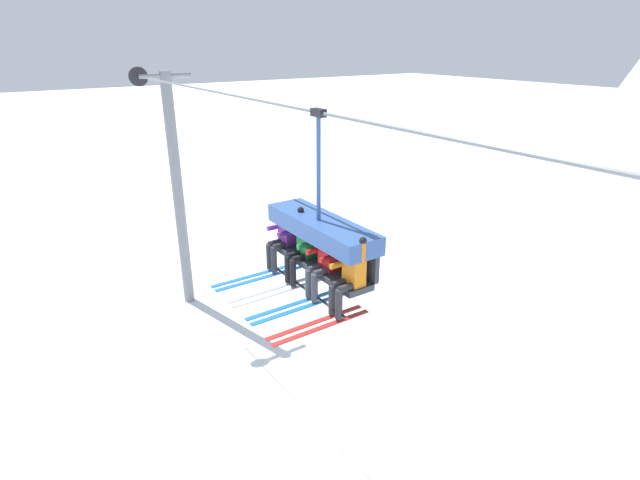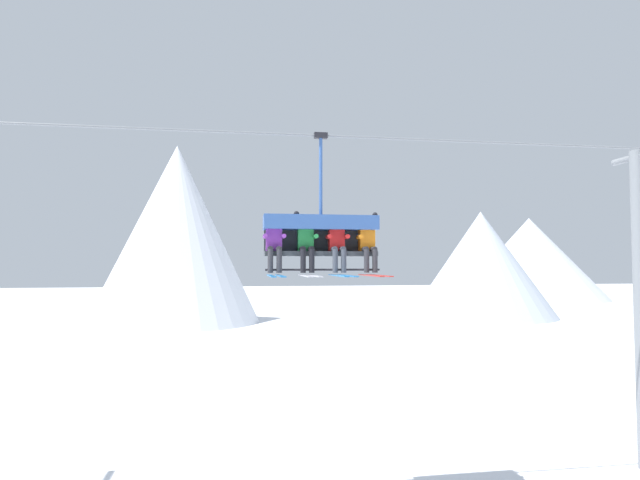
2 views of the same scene
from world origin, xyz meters
The scene contains 8 objects.
ground_plane centered at (0.00, 0.00, 0.00)m, with size 200.00×200.00×0.00m, color white.
lift_tower_near centered at (-8.15, -0.02, 4.17)m, with size 0.36×1.88×8.02m.
lift_cable centered at (0.72, -0.80, 7.74)m, with size 19.74×0.05×0.05m.
chairlift_chair centered at (1.37, -0.73, 5.75)m, with size 2.39×0.74×2.91m.
skier_purple centered at (0.39, -0.95, 5.45)m, with size 0.46×1.70×1.23m.
skier_green centered at (1.04, -0.94, 5.47)m, with size 0.48×1.70×1.34m.
skier_red centered at (1.70, -0.95, 5.45)m, with size 0.46×1.70×1.23m.
skier_orange centered at (2.35, -0.94, 5.47)m, with size 0.48×1.70×1.34m.
Camera 1 is at (7.67, -5.06, 8.75)m, focal length 28.00 mm.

